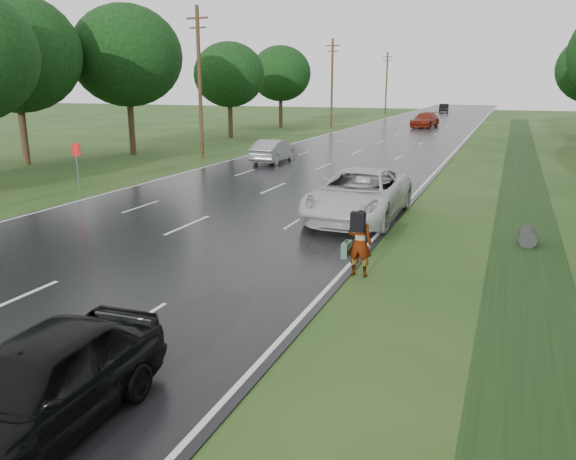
# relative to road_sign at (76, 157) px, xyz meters

# --- Properties ---
(ground) EXTENTS (220.00, 220.00, 0.00)m
(ground) POSITION_rel_road_sign_xyz_m (8.50, -12.00, -1.64)
(ground) COLOR #1D3F16
(ground) RESTS_ON ground
(road) EXTENTS (14.00, 180.00, 0.04)m
(road) POSITION_rel_road_sign_xyz_m (8.50, 33.00, -1.62)
(road) COLOR black
(road) RESTS_ON ground
(edge_stripe_east) EXTENTS (0.12, 180.00, 0.01)m
(edge_stripe_east) POSITION_rel_road_sign_xyz_m (15.25, 33.00, -1.60)
(edge_stripe_east) COLOR silver
(edge_stripe_east) RESTS_ON road
(edge_stripe_west) EXTENTS (0.12, 180.00, 0.01)m
(edge_stripe_west) POSITION_rel_road_sign_xyz_m (1.75, 33.00, -1.60)
(edge_stripe_west) COLOR silver
(edge_stripe_west) RESTS_ON road
(center_line) EXTENTS (0.12, 180.00, 0.01)m
(center_line) POSITION_rel_road_sign_xyz_m (8.50, 33.00, -1.60)
(center_line) COLOR silver
(center_line) RESTS_ON road
(drainage_ditch) EXTENTS (2.20, 120.00, 0.56)m
(drainage_ditch) POSITION_rel_road_sign_xyz_m (20.00, 6.71, -1.61)
(drainage_ditch) COLOR black
(drainage_ditch) RESTS_ON ground
(road_sign) EXTENTS (0.50, 0.06, 2.30)m
(road_sign) POSITION_rel_road_sign_xyz_m (0.00, 0.00, 0.00)
(road_sign) COLOR slate
(road_sign) RESTS_ON ground
(utility_pole_mid) EXTENTS (1.60, 0.26, 10.00)m
(utility_pole_mid) POSITION_rel_road_sign_xyz_m (-0.70, 13.00, 3.55)
(utility_pole_mid) COLOR #3C2918
(utility_pole_mid) RESTS_ON ground
(utility_pole_far) EXTENTS (1.60, 0.26, 10.00)m
(utility_pole_far) POSITION_rel_road_sign_xyz_m (-0.70, 43.00, 3.55)
(utility_pole_far) COLOR #3C2918
(utility_pole_far) RESTS_ON ground
(utility_pole_distant) EXTENTS (1.60, 0.26, 10.00)m
(utility_pole_distant) POSITION_rel_road_sign_xyz_m (-0.70, 73.00, 3.55)
(utility_pole_distant) COLOR #3C2918
(utility_pole_distant) RESTS_ON ground
(tree_west_c) EXTENTS (7.80, 7.80, 10.43)m
(tree_west_c) POSITION_rel_road_sign_xyz_m (-6.50, 13.00, 5.27)
(tree_west_c) COLOR #3C2918
(tree_west_c) RESTS_ON ground
(tree_west_d) EXTENTS (6.60, 6.60, 8.80)m
(tree_west_d) POSITION_rel_road_sign_xyz_m (-5.70, 27.00, 4.18)
(tree_west_d) COLOR #3C2918
(tree_west_d) RESTS_ON ground
(tree_west_e) EXTENTS (8.00, 8.00, 10.44)m
(tree_west_e) POSITION_rel_road_sign_xyz_m (-9.50, 6.00, 5.19)
(tree_west_e) COLOR #3C2918
(tree_west_e) RESTS_ON ground
(tree_west_f) EXTENTS (7.00, 7.00, 9.29)m
(tree_west_f) POSITION_rel_road_sign_xyz_m (-6.30, 41.00, 4.49)
(tree_west_f) COLOR #3C2918
(tree_west_f) RESTS_ON ground
(pedestrian) EXTENTS (0.81, 0.74, 1.83)m
(pedestrian) POSITION_rel_road_sign_xyz_m (15.68, -7.03, -0.70)
(pedestrian) COLOR #A5998C
(pedestrian) RESTS_ON ground
(white_pickup) EXTENTS (3.09, 6.68, 1.85)m
(white_pickup) POSITION_rel_road_sign_xyz_m (14.00, -0.59, -0.68)
(white_pickup) COLOR silver
(white_pickup) RESTS_ON road
(dark_sedan) EXTENTS (2.01, 4.66, 1.56)m
(dark_sedan) POSITION_rel_road_sign_xyz_m (13.18, -15.72, -0.82)
(dark_sedan) COLOR black
(dark_sedan) RESTS_ON road
(silver_sedan) EXTENTS (1.64, 4.53, 1.49)m
(silver_sedan) POSITION_rel_road_sign_xyz_m (4.81, 12.73, -0.86)
(silver_sedan) COLOR gray
(silver_sedan) RESTS_ON road
(far_car_red) EXTENTS (3.04, 6.00, 1.67)m
(far_car_red) POSITION_rel_road_sign_xyz_m (9.50, 47.42, -0.77)
(far_car_red) COLOR maroon
(far_car_red) RESTS_ON road
(far_car_dark) EXTENTS (1.97, 4.66, 1.50)m
(far_car_dark) POSITION_rel_road_sign_xyz_m (7.50, 84.01, -0.85)
(far_car_dark) COLOR black
(far_car_dark) RESTS_ON road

